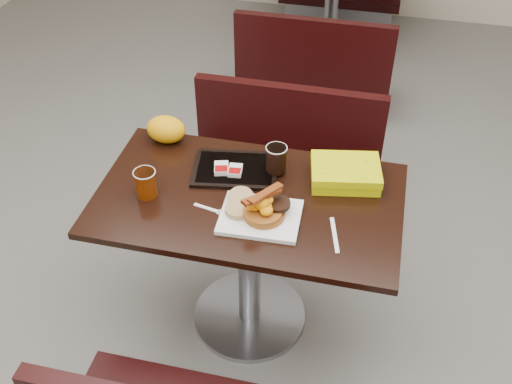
% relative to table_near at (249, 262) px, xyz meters
% --- Properties ---
extents(floor, '(6.00, 7.00, 0.01)m').
position_rel_table_near_xyz_m(floor, '(0.00, 0.00, -0.38)').
color(floor, slate).
rests_on(floor, ground).
extents(table_near, '(1.20, 0.70, 0.75)m').
position_rel_table_near_xyz_m(table_near, '(0.00, 0.00, 0.00)').
color(table_near, black).
rests_on(table_near, floor).
extents(bench_near_n, '(1.00, 0.46, 0.72)m').
position_rel_table_near_xyz_m(bench_near_n, '(0.00, 0.70, -0.02)').
color(bench_near_n, black).
rests_on(bench_near_n, floor).
extents(table_far, '(1.20, 0.70, 0.75)m').
position_rel_table_near_xyz_m(table_far, '(0.00, 2.60, 0.00)').
color(table_far, black).
rests_on(table_far, floor).
extents(bench_far_s, '(1.00, 0.46, 0.72)m').
position_rel_table_near_xyz_m(bench_far_s, '(0.00, 1.90, -0.02)').
color(bench_far_s, black).
rests_on(bench_far_s, floor).
extents(platter, '(0.31, 0.25, 0.02)m').
position_rel_table_near_xyz_m(platter, '(0.07, -0.11, 0.38)').
color(platter, white).
rests_on(platter, table_near).
extents(pancake_stack, '(0.18, 0.18, 0.03)m').
position_rel_table_near_xyz_m(pancake_stack, '(0.09, -0.11, 0.41)').
color(pancake_stack, '#A34D1B').
rests_on(pancake_stack, platter).
extents(sausage_patty, '(0.11, 0.11, 0.01)m').
position_rel_table_near_xyz_m(sausage_patty, '(0.13, -0.07, 0.43)').
color(sausage_patty, black).
rests_on(sausage_patty, pancake_stack).
extents(scrambled_eggs, '(0.12, 0.11, 0.06)m').
position_rel_table_near_xyz_m(scrambled_eggs, '(0.08, -0.11, 0.45)').
color(scrambled_eggs, '#FFA805').
rests_on(scrambled_eggs, pancake_stack).
extents(bacon_strips, '(0.17, 0.18, 0.01)m').
position_rel_table_near_xyz_m(bacon_strips, '(0.08, -0.11, 0.49)').
color(bacon_strips, '#4C1405').
rests_on(bacon_strips, scrambled_eggs).
extents(muffin_bottom, '(0.11, 0.11, 0.02)m').
position_rel_table_near_xyz_m(muffin_bottom, '(-0.01, -0.11, 0.40)').
color(muffin_bottom, '#A38656').
rests_on(muffin_bottom, platter).
extents(muffin_top, '(0.11, 0.11, 0.06)m').
position_rel_table_near_xyz_m(muffin_top, '(-0.01, -0.07, 0.42)').
color(muffin_top, '#A38656').
rests_on(muffin_top, platter).
extents(coffee_cup_near, '(0.08, 0.08, 0.11)m').
position_rel_table_near_xyz_m(coffee_cup_near, '(-0.39, -0.08, 0.43)').
color(coffee_cup_near, '#933405').
rests_on(coffee_cup_near, table_near).
extents(fork, '(0.14, 0.05, 0.00)m').
position_rel_table_near_xyz_m(fork, '(-0.14, -0.10, 0.38)').
color(fork, white).
rests_on(fork, table_near).
extents(knife, '(0.06, 0.18, 0.00)m').
position_rel_table_near_xyz_m(knife, '(0.36, -0.14, 0.38)').
color(knife, white).
rests_on(knife, table_near).
extents(condiment_ketchup, '(0.05, 0.04, 0.01)m').
position_rel_table_near_xyz_m(condiment_ketchup, '(0.04, 0.08, 0.38)').
color(condiment_ketchup, '#8C0504').
rests_on(condiment_ketchup, table_near).
extents(tray, '(0.38, 0.30, 0.02)m').
position_rel_table_near_xyz_m(tray, '(-0.09, 0.15, 0.38)').
color(tray, black).
rests_on(tray, table_near).
extents(hashbrown_sleeve_left, '(0.08, 0.09, 0.02)m').
position_rel_table_near_xyz_m(hashbrown_sleeve_left, '(-0.14, 0.12, 0.40)').
color(hashbrown_sleeve_left, silver).
rests_on(hashbrown_sleeve_left, tray).
extents(hashbrown_sleeve_right, '(0.06, 0.08, 0.02)m').
position_rel_table_near_xyz_m(hashbrown_sleeve_right, '(-0.08, 0.12, 0.40)').
color(hashbrown_sleeve_right, silver).
rests_on(hashbrown_sleeve_right, tray).
extents(coffee_cup_far, '(0.10, 0.10, 0.11)m').
position_rel_table_near_xyz_m(coffee_cup_far, '(0.07, 0.17, 0.45)').
color(coffee_cup_far, black).
rests_on(coffee_cup_far, tray).
extents(clamshell, '(0.31, 0.25, 0.07)m').
position_rel_table_near_xyz_m(clamshell, '(0.35, 0.19, 0.41)').
color(clamshell, '#CACD03').
rests_on(clamshell, table_near).
extents(paper_bag, '(0.21, 0.18, 0.12)m').
position_rel_table_near_xyz_m(paper_bag, '(-0.44, 0.29, 0.43)').
color(paper_bag, '#F5A308').
rests_on(paper_bag, table_near).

